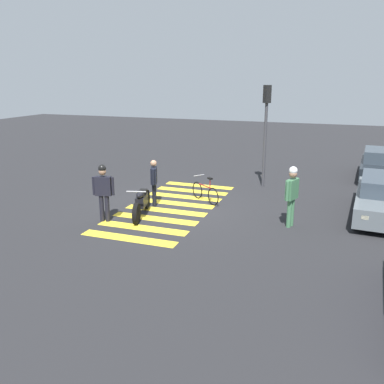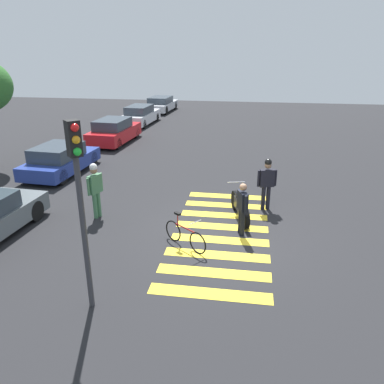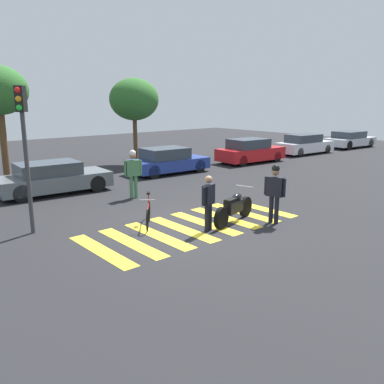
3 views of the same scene
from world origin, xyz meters
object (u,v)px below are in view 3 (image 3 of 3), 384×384
Objects in this scene: officer_on_foot at (275,189)px; leaning_bicycle at (148,214)px; car_grey_coupe at (53,178)px; car_red_convertible at (250,151)px; car_blue_hatchback at (167,161)px; police_motorcycle at (234,208)px; officer_by_motorcycle at (208,200)px; car_white_van at (305,145)px; car_silver_sedan at (350,140)px; traffic_light_pole at (24,137)px; pedestrian_bystander at (133,170)px.

leaning_bicycle is at bearing 142.83° from officer_on_foot.
car_red_convertible is at bearing 0.69° from car_grey_coupe.
police_motorcycle is at bearing -113.91° from car_blue_hatchback.
police_motorcycle is 8.98m from car_blue_hatchback.
officer_by_motorcycle reaches higher than car_white_van.
traffic_light_pole is (-26.54, -4.53, 2.17)m from car_silver_sedan.
car_red_convertible is at bearing 179.26° from car_silver_sedan.
car_blue_hatchback is (5.87, 6.71, 0.27)m from leaning_bicycle.
car_grey_coupe reaches higher than police_motorcycle.
car_red_convertible is (10.28, 3.01, -0.43)m from pedestrian_bystander.
car_white_van is (17.70, 6.34, 0.29)m from leaning_bicycle.
pedestrian_bystander is 0.43× the size of car_red_convertible.
police_motorcycle is 0.50× the size of car_red_convertible.
pedestrian_bystander is 0.46× the size of traffic_light_pole.
officer_by_motorcycle is at bearing -120.18° from car_blue_hatchback.
car_white_van is at bearing 178.00° from car_silver_sedan.
pedestrian_bystander reaches higher than police_motorcycle.
car_silver_sedan is at bearing 9.69° from traffic_light_pole.
traffic_light_pole is (-8.83, -5.11, 2.16)m from car_blue_hatchback.
leaning_bicycle is 0.71× the size of pedestrian_bystander.
officer_by_motorcycle is 4.89m from pedestrian_bystander.
officer_by_motorcycle is at bearing 159.32° from officer_on_foot.
pedestrian_bystander reaches higher than officer_by_motorcycle.
pedestrian_bystander is at bearing 83.68° from officer_by_motorcycle.
officer_on_foot is (0.89, -0.87, 0.62)m from police_motorcycle.
officer_by_motorcycle is 0.39× the size of car_blue_hatchback.
car_white_van is at bearing 19.71° from leaning_bicycle.
car_blue_hatchback is (3.64, 8.21, 0.17)m from police_motorcycle.
officer_by_motorcycle is (-1.18, -0.08, 0.48)m from police_motorcycle.
officer_on_foot is 2.22m from officer_by_motorcycle.
traffic_light_pole is at bearing -170.31° from car_silver_sedan.
car_red_convertible is at bearing 36.02° from officer_by_motorcycle.
car_blue_hatchback is 6.02m from car_red_convertible.
officer_on_foot is at bearing -149.17° from car_white_van.
car_silver_sedan reaches higher than police_motorcycle.
car_red_convertible reaches higher than leaning_bicycle.
pedestrian_bystander is at bearing 97.71° from police_motorcycle.
car_blue_hatchback is at bearing 5.13° from car_grey_coupe.
leaning_bicycle is 3.71m from pedestrian_bystander.
pedestrian_bystander is (1.58, 3.27, 0.75)m from leaning_bicycle.
traffic_light_pole reaches higher than officer_by_motorcycle.
car_red_convertible is 5.83m from car_white_van.
officer_on_foot is at bearing -74.78° from pedestrian_bystander.
leaning_bicycle is 4.16m from traffic_light_pole.
officer_by_motorcycle is at bearing -175.93° from police_motorcycle.
traffic_light_pole reaches higher than car_silver_sedan.
car_silver_sedan is (17.71, -0.57, -0.00)m from car_blue_hatchback.
car_red_convertible is at bearing 17.52° from traffic_light_pole.
police_motorcycle is 2.69m from leaning_bicycle.
traffic_light_pole is at bearing 141.56° from officer_by_motorcycle.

